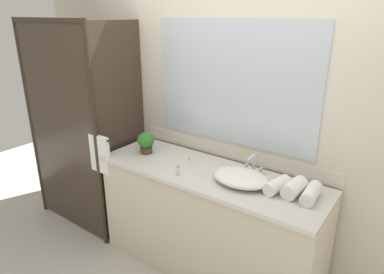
{
  "coord_description": "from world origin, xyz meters",
  "views": [
    {
      "loc": [
        1.28,
        -1.95,
        2.03
      ],
      "look_at": [
        -0.15,
        0.0,
        1.15
      ],
      "focal_mm": 31.87,
      "sensor_mm": 36.0,
      "label": 1
    }
  ],
  "objects": [
    {
      "name": "faucet",
      "position": [
        0.28,
        0.18,
        0.95
      ],
      "size": [
        0.17,
        0.13,
        0.15
      ],
      "color": "silver",
      "rests_on": "vanity_cabinet"
    },
    {
      "name": "amenity_bottle_lotion",
      "position": [
        -0.15,
        -0.18,
        0.94
      ],
      "size": [
        0.03,
        0.03,
        0.08
      ],
      "color": "silver",
      "rests_on": "vanity_cabinet"
    },
    {
      "name": "ground_plane",
      "position": [
        0.0,
        0.0,
        0.0
      ],
      "size": [
        8.0,
        8.0,
        0.0
      ],
      "primitive_type": "plane",
      "color": "#B7B2A8"
    },
    {
      "name": "amenity_bottle_conditioner",
      "position": [
        -0.17,
        -0.01,
        0.94
      ],
      "size": [
        0.02,
        0.02,
        0.08
      ],
      "color": "white",
      "rests_on": "vanity_cabinet"
    },
    {
      "name": "potted_plant",
      "position": [
        -0.64,
        0.0,
        1.0
      ],
      "size": [
        0.15,
        0.15,
        0.19
      ],
      "color": "#473828",
      "rests_on": "vanity_cabinet"
    },
    {
      "name": "sink_basin",
      "position": [
        0.28,
        -0.01,
        0.94
      ],
      "size": [
        0.41,
        0.31,
        0.09
      ],
      "primitive_type": "ellipsoid",
      "color": "white",
      "rests_on": "vanity_cabinet"
    },
    {
      "name": "shower_enclosure",
      "position": [
        -1.27,
        -0.19,
        1.02
      ],
      "size": [
        1.2,
        0.59,
        2.0
      ],
      "color": "#2D2319",
      "rests_on": "ground_plane"
    },
    {
      "name": "wall_back_with_mirror",
      "position": [
        0.0,
        0.34,
        1.31
      ],
      "size": [
        4.4,
        0.06,
        2.6
      ],
      "color": "beige",
      "rests_on": "ground_plane"
    },
    {
      "name": "rolled_towel_far_edge",
      "position": [
        0.54,
        0.02,
        0.95
      ],
      "size": [
        0.13,
        0.23,
        0.09
      ],
      "primitive_type": "cylinder",
      "rotation": [
        1.57,
        0.0,
        -0.19
      ],
      "color": "white",
      "rests_on": "vanity_cabinet"
    },
    {
      "name": "rolled_towel_middle",
      "position": [
        0.65,
        0.05,
        0.95
      ],
      "size": [
        0.12,
        0.22,
        0.1
      ],
      "primitive_type": "cylinder",
      "rotation": [
        1.57,
        0.0,
        -0.08
      ],
      "color": "white",
      "rests_on": "vanity_cabinet"
    },
    {
      "name": "rolled_towel_near_edge",
      "position": [
        0.76,
        0.05,
        0.95
      ],
      "size": [
        0.11,
        0.24,
        0.09
      ],
      "primitive_type": "cylinder",
      "rotation": [
        1.57,
        0.0,
        0.06
      ],
      "color": "white",
      "rests_on": "vanity_cabinet"
    },
    {
      "name": "vanity_cabinet",
      "position": [
        0.0,
        0.01,
        0.45
      ],
      "size": [
        1.8,
        0.58,
        0.9
      ],
      "color": "beige",
      "rests_on": "ground_plane"
    }
  ]
}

